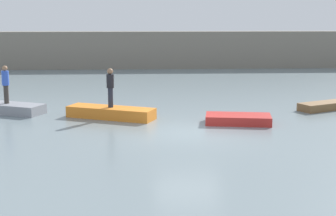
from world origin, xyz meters
TOP-DOWN VIEW (x-y plane):
  - ground_plane at (0.00, 0.00)m, footprint 120.00×120.00m
  - embankment_wall at (0.00, 22.54)m, footprint 80.00×1.20m
  - rowboat_grey at (-7.88, 4.29)m, footprint 3.66×2.49m
  - rowboat_orange at (-3.08, 2.86)m, footprint 3.96×2.50m
  - rowboat_red at (2.22, 1.48)m, footprint 2.82×1.69m
  - rowboat_brown at (7.09, 4.40)m, footprint 3.24×2.16m
  - person_dark_shirt at (-3.08, 2.86)m, footprint 0.32×0.32m
  - person_blue_shirt at (-7.88, 4.29)m, footprint 0.32×0.32m

SIDE VIEW (x-z plane):
  - ground_plane at x=0.00m, z-range 0.00..0.00m
  - rowboat_brown at x=7.09m, z-range 0.00..0.36m
  - rowboat_red at x=2.22m, z-range 0.00..0.37m
  - rowboat_grey at x=-7.88m, z-range 0.00..0.44m
  - rowboat_orange at x=-3.08m, z-range 0.00..0.48m
  - person_blue_shirt at x=-7.88m, z-range 0.54..2.26m
  - person_dark_shirt at x=-3.08m, z-range 0.58..2.27m
  - embankment_wall at x=0.00m, z-range 0.00..2.99m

